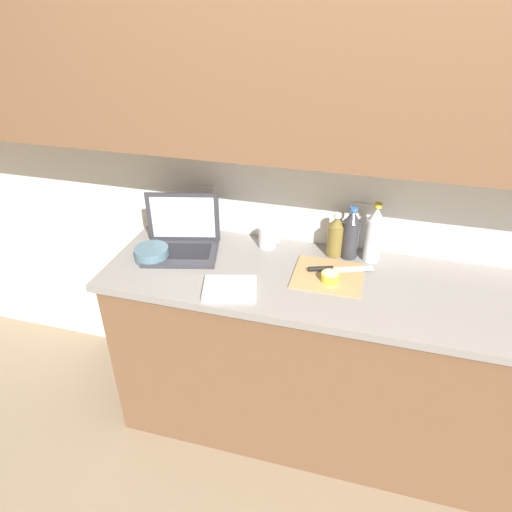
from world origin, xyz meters
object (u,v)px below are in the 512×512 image
Objects in this scene: bottle_water_clear at (336,236)px; measuring_cup at (267,237)px; knife at (329,269)px; bowl_white at (152,254)px; bottle_green_soda at (374,235)px; lemon_half_cut at (330,277)px; laptop at (182,238)px; cutting_board at (328,275)px; bottle_oil_tall at (351,235)px.

bottle_water_clear is 2.04× the size of measuring_cup.
bowl_white reaches higher than knife.
bottle_green_soda is (0.17, 0.16, 0.11)m from knife.
knife is 0.26m from bottle_green_soda.
lemon_half_cut is 0.49× the size of bowl_white.
laptop reaches higher than cutting_board.
laptop is 0.41m from measuring_cup.
bottle_green_soda is (0.17, 0.19, 0.13)m from cutting_board.
laptop is at bearing 172.64° from lemon_half_cut.
knife is 0.18m from bottle_water_clear.
cutting_board is at bearing -109.46° from bottle_oil_tall.
bottle_water_clear is 0.33m from measuring_cup.
laptop reaches higher than knife.
bowl_white is (-0.82, -0.03, 0.00)m from lemon_half_cut.
bottle_oil_tall reaches higher than measuring_cup.
bottle_oil_tall is at bearing 180.00° from bottle_green_soda.
laptop is 0.71m from knife.
bottle_oil_tall is at bearing 76.89° from lemon_half_cut.
lemon_half_cut is at bearing -103.11° from bottle_oil_tall.
bowl_white reaches higher than cutting_board.
bottle_green_soda is at bearing 1.05° from measuring_cup.
bottle_water_clear reaches higher than lemon_half_cut.
measuring_cup is at bearing -178.95° from bottle_green_soda.
lemon_half_cut reaches higher than knife.
knife is 1.33× the size of bottle_water_clear.
laptop is 0.79m from bottle_oil_tall.
bottle_green_soda is 1.12× the size of bottle_oil_tall.
bowl_white reaches higher than lemon_half_cut.
laptop is 1.54× the size of bottle_oil_tall.
knife is at bearing 98.63° from lemon_half_cut.
laptop is at bearing -168.28° from bottle_water_clear.
bottle_green_soda is at bearing -0.00° from bottle_oil_tall.
bottle_green_soda is 2.71× the size of measuring_cup.
laptop is 0.73m from lemon_half_cut.
measuring_cup is at bearing -178.67° from bottle_oil_tall.
bowl_white is (-0.81, -0.27, -0.07)m from bottle_water_clear.
lemon_half_cut reaches higher than cutting_board.
bowl_white is at bearing -161.67° from bottle_water_clear.
cutting_board is 0.05m from lemon_half_cut.
laptop reaches higher than bottle_water_clear.
laptop is at bearing 159.43° from knife.
bottle_water_clear is (0.71, 0.15, 0.03)m from laptop.
knife is at bearing -113.43° from bottle_oil_tall.
lemon_half_cut is at bearing -74.78° from cutting_board.
cutting_board is at bearing -131.38° from bottle_green_soda.
measuring_cup is at bearing 28.02° from bowl_white.
laptop is 0.72m from bottle_water_clear.
bottle_oil_tall reaches higher than bottle_water_clear.
measuring_cup is at bearing -178.39° from bottle_water_clear.
bowl_white is (-0.81, -0.07, 0.03)m from cutting_board.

